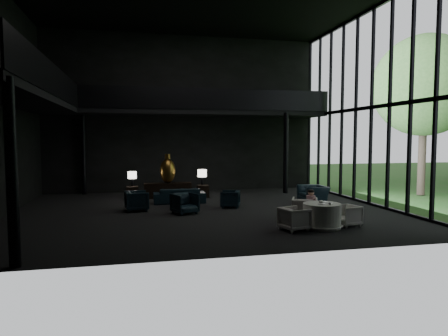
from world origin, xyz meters
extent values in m
cube|color=black|center=(0.00, 0.00, 0.00)|extent=(14.00, 12.00, 0.02)
cube|color=black|center=(0.00, 6.00, 4.00)|extent=(14.00, 0.04, 8.00)
cube|color=black|center=(0.00, -6.00, 4.00)|extent=(14.00, 0.04, 8.00)
cube|color=black|center=(-6.00, 0.00, 4.00)|extent=(2.00, 12.00, 0.25)
cube|color=black|center=(1.00, 5.00, 4.00)|extent=(12.00, 2.00, 0.25)
cube|color=black|center=(-5.00, 0.00, 4.60)|extent=(0.06, 12.00, 1.00)
cube|color=black|center=(1.00, 4.00, 4.60)|extent=(12.00, 0.06, 1.00)
cylinder|color=black|center=(-5.00, -5.70, 2.00)|extent=(0.24, 0.24, 4.00)
cylinder|color=black|center=(-5.00, 5.70, 2.00)|extent=(0.24, 0.24, 4.00)
cylinder|color=black|center=(4.80, 4.00, 2.00)|extent=(0.24, 0.24, 4.00)
cylinder|color=#382D23|center=(11.00, 2.00, 2.45)|extent=(0.36, 0.36, 4.90)
sphere|color=#2B5E21|center=(11.00, 2.00, 5.25)|extent=(4.80, 4.80, 4.80)
cube|color=black|center=(-1.07, 3.65, 0.34)|extent=(2.16, 0.49, 0.69)
ellipsoid|color=olive|center=(-1.07, 3.67, 1.24)|extent=(0.71, 0.71, 1.11)
cylinder|color=olive|center=(-1.07, 3.67, 1.91)|extent=(0.25, 0.25, 0.22)
cube|color=black|center=(-2.67, 3.59, 0.29)|extent=(0.52, 0.52, 0.57)
cylinder|color=black|center=(-2.67, 3.70, 0.74)|extent=(0.12, 0.12, 0.35)
cylinder|color=white|center=(-2.67, 3.70, 1.08)|extent=(0.40, 0.40, 0.32)
cube|color=black|center=(0.53, 3.46, 0.28)|extent=(0.51, 0.51, 0.56)
cylinder|color=black|center=(0.53, 3.65, 0.75)|extent=(0.13, 0.13, 0.37)
cylinder|color=white|center=(0.53, 3.65, 1.11)|extent=(0.43, 0.43, 0.34)
imported|color=black|center=(-0.71, 2.05, 0.44)|extent=(2.28, 0.70, 0.89)
imported|color=black|center=(-2.47, 0.51, 0.45)|extent=(0.93, 0.97, 0.89)
imported|color=black|center=(1.14, 0.50, 0.36)|extent=(0.84, 0.87, 0.71)
imported|color=black|center=(-0.77, -0.44, 0.44)|extent=(1.09, 1.06, 0.87)
imported|color=black|center=(4.75, 0.64, 0.55)|extent=(0.82, 1.26, 1.10)
cube|color=black|center=(-0.50, 0.87, 0.18)|extent=(0.88, 0.88, 0.36)
cylinder|color=white|center=(3.07, -3.61, 0.38)|extent=(1.15, 1.15, 0.75)
cone|color=white|center=(3.07, -3.61, 0.05)|extent=(1.30, 1.30, 0.10)
imported|color=beige|center=(2.97, -2.53, 0.46)|extent=(1.16, 1.13, 0.92)
imported|color=silver|center=(3.95, -3.52, 0.33)|extent=(0.72, 0.75, 0.66)
imported|color=silver|center=(2.11, -3.75, 0.37)|extent=(0.84, 0.88, 0.75)
cylinder|color=#E896C4|center=(3.10, -2.72, 0.66)|extent=(0.29, 0.29, 0.42)
sphere|color=#D8A884|center=(3.10, -2.72, 0.97)|extent=(0.21, 0.21, 0.21)
ellipsoid|color=black|center=(3.10, -2.72, 1.00)|extent=(0.22, 0.22, 0.15)
cylinder|color=white|center=(2.98, -3.75, 0.76)|extent=(0.26, 0.26, 0.01)
cylinder|color=white|center=(3.22, -3.41, 0.76)|extent=(0.28, 0.28, 0.02)
cylinder|color=white|center=(3.27, -3.77, 0.76)|extent=(0.16, 0.16, 0.01)
cylinder|color=white|center=(3.26, -3.74, 0.79)|extent=(0.08, 0.08, 0.06)
ellipsoid|color=white|center=(3.09, -3.49, 0.79)|extent=(0.16, 0.16, 0.08)
cylinder|color=#99999E|center=(3.18, -3.90, 0.79)|extent=(0.07, 0.07, 0.07)
camera|label=1|loc=(-2.42, -14.75, 2.73)|focal=32.00mm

